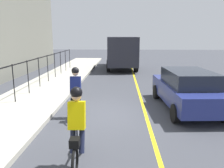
% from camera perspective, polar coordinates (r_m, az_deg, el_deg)
% --- Properties ---
extents(ground_plane, '(80.00, 80.00, 0.00)m').
position_cam_1_polar(ground_plane, '(8.58, -2.30, -7.65)').
color(ground_plane, '#3C3E45').
extents(lane_line_centre, '(36.00, 0.12, 0.01)m').
position_cam_1_polar(lane_line_centre, '(8.60, 8.49, -7.71)').
color(lane_line_centre, yellow).
rests_on(lane_line_centre, ground).
extents(sidewalk, '(40.00, 3.20, 0.15)m').
position_cam_1_polar(sidewalk, '(9.45, -23.45, -6.31)').
color(sidewalk, '#AEAA9C').
rests_on(sidewalk, ground).
extents(iron_fence, '(20.74, 0.04, 1.60)m').
position_cam_1_polar(iron_fence, '(10.22, -23.64, 2.07)').
color(iron_fence, black).
rests_on(iron_fence, sidewalk).
extents(cyclist_lead, '(1.71, 0.37, 1.83)m').
position_cam_1_polar(cyclist_lead, '(8.13, -9.07, -2.19)').
color(cyclist_lead, black).
rests_on(cyclist_lead, ground).
extents(cyclist_follow, '(1.71, 0.37, 1.83)m').
position_cam_1_polar(cyclist_follow, '(5.14, -8.71, -10.76)').
color(cyclist_follow, black).
rests_on(cyclist_follow, ground).
extents(patrol_sedan, '(4.51, 2.16, 1.58)m').
position_cam_1_polar(patrol_sedan, '(9.45, 18.27, -1.19)').
color(patrol_sedan, navy).
rests_on(patrol_sedan, ground).
extents(box_truck_background, '(6.82, 2.82, 2.78)m').
position_cam_1_polar(box_truck_background, '(20.18, 2.34, 8.26)').
color(box_truck_background, '#24242E').
rests_on(box_truck_background, ground).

